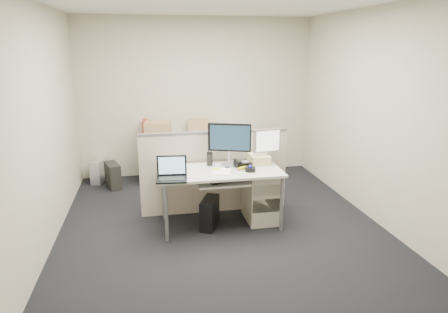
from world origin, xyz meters
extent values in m
cube|color=black|center=(0.00, 0.00, -0.01)|extent=(4.00, 4.50, 0.01)
cube|color=white|center=(0.00, 0.00, 2.70)|extent=(4.00, 4.50, 0.01)
cube|color=beige|center=(0.00, 2.25, 1.35)|extent=(4.00, 0.02, 2.70)
cube|color=beige|center=(0.00, -2.25, 1.35)|extent=(4.00, 0.02, 2.70)
cube|color=beige|center=(-2.00, 0.00, 1.35)|extent=(0.02, 4.50, 2.70)
cube|color=beige|center=(2.00, 0.00, 1.35)|extent=(0.02, 4.50, 2.70)
cube|color=silver|center=(0.00, 0.00, 0.71)|extent=(1.50, 0.75, 0.03)
cylinder|color=slate|center=(-0.70, -0.33, 0.35)|extent=(0.04, 0.04, 0.70)
cylinder|color=slate|center=(-0.70, 0.33, 0.35)|extent=(0.04, 0.04, 0.70)
cylinder|color=slate|center=(0.70, -0.33, 0.35)|extent=(0.04, 0.04, 0.70)
cylinder|color=slate|center=(0.70, 0.33, 0.35)|extent=(0.04, 0.04, 0.70)
cube|color=silver|center=(0.00, -0.18, 0.62)|extent=(0.62, 0.32, 0.02)
cube|color=#A9A095|center=(0.55, 0.05, 0.33)|extent=(0.40, 0.55, 0.65)
cube|color=#BAAA96|center=(0.00, 0.45, 0.55)|extent=(2.00, 0.06, 1.10)
cube|color=#A9A095|center=(0.00, 1.93, 0.36)|extent=(2.00, 0.60, 0.72)
cube|color=black|center=(0.15, 0.18, 1.00)|extent=(0.59, 0.38, 0.55)
cube|color=#B7B7BC|center=(0.65, 0.18, 0.95)|extent=(0.39, 0.24, 0.45)
cube|color=black|center=(-0.62, -0.28, 0.86)|extent=(0.37, 0.29, 0.26)
cylinder|color=black|center=(0.35, -0.12, 0.76)|extent=(0.15, 0.15, 0.05)
cube|color=black|center=(0.30, 0.08, 0.76)|extent=(0.22, 0.18, 0.06)
cube|color=white|center=(0.00, -0.08, 0.74)|extent=(0.28, 0.33, 0.01)
cube|color=yellow|center=(-0.05, 0.00, 0.74)|extent=(0.11, 0.11, 0.01)
cylinder|color=black|center=(-0.10, 0.22, 0.81)|extent=(0.09, 0.09, 0.16)
ellipsoid|color=gold|center=(0.28, -0.03, 0.75)|extent=(0.18, 0.11, 0.04)
cube|color=black|center=(0.10, 0.08, 0.74)|extent=(0.08, 0.11, 0.01)
cube|color=#E7C28C|center=(0.55, 0.20, 0.79)|extent=(0.24, 0.31, 0.12)
cube|color=black|center=(0.05, -0.14, 0.64)|extent=(0.47, 0.27, 0.02)
cube|color=black|center=(-0.15, -0.05, 0.19)|extent=(0.31, 0.43, 0.38)
cube|color=black|center=(-1.45, 1.70, 0.20)|extent=(0.29, 0.46, 0.40)
cube|color=#B7B7BC|center=(-1.70, 2.03, 0.19)|extent=(0.26, 0.44, 0.38)
cube|color=tan|center=(-0.70, 1.81, 0.88)|extent=(0.45, 0.36, 0.31)
cube|color=tan|center=(0.00, 2.05, 0.85)|extent=(0.40, 0.32, 0.27)
cube|color=#A3271A|center=(-0.90, 2.03, 0.87)|extent=(0.09, 0.33, 0.30)
camera|label=1|loc=(-0.86, -4.64, 2.22)|focal=32.00mm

